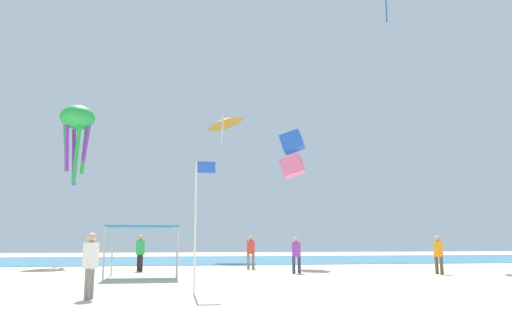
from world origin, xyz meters
name	(u,v)px	position (x,y,z in m)	size (l,w,h in m)	color
ground	(276,287)	(0.00, 0.00, -0.05)	(110.00, 110.00, 0.10)	beige
ocean_strip	(215,260)	(0.00, 25.46, 0.01)	(110.00, 20.27, 0.03)	teal
canopy_tent	(144,229)	(-4.87, 4.65, 2.08)	(2.97, 2.84, 2.20)	#B2B2B7
person_near_tent	(296,252)	(2.40, 6.53, 1.04)	(0.46, 0.42, 1.77)	#33384C
person_leftmost	(438,252)	(9.00, 4.84, 1.07)	(0.43, 0.48, 1.82)	brown
person_central	(251,249)	(0.79, 10.68, 1.10)	(0.48, 0.45, 1.88)	slate
person_rightmost	(140,250)	(-5.28, 9.50, 1.11)	(0.45, 0.47, 1.89)	black
person_far_shore	(91,260)	(-5.84, -3.07, 1.05)	(0.42, 0.47, 1.78)	slate
banner_flag	(198,214)	(-2.91, -2.42, 2.37)	(0.61, 0.06, 3.97)	silver
kite_box_blue	(292,154)	(3.83, 12.83, 7.08)	(1.95, 1.79, 3.06)	blue
kite_octopus_green	(77,122)	(-10.39, 17.53, 9.79)	(2.78, 2.78, 5.53)	green
kite_delta_orange	(225,121)	(0.54, 23.68, 11.76)	(3.77, 3.76, 2.97)	orange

